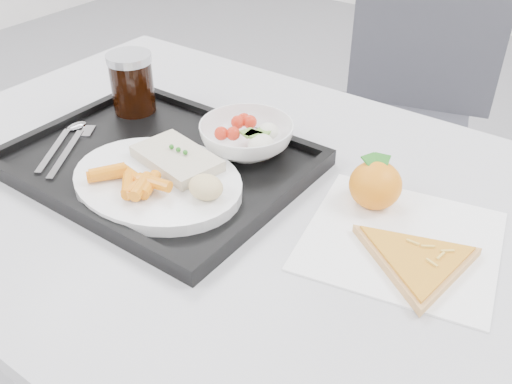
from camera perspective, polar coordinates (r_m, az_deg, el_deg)
table at (r=0.91m, az=-1.79°, el=-3.23°), size 1.20×0.80×0.75m
chair at (r=1.68m, az=14.54°, el=9.05°), size 0.52×0.52×0.93m
tray at (r=0.93m, az=-9.70°, el=2.90°), size 0.45×0.35×0.03m
dinner_plate at (r=0.85m, az=-9.84°, el=0.99°), size 0.27×0.27×0.02m
fish_fillet at (r=0.87m, az=-7.93°, el=3.36°), size 0.15×0.11×0.03m
bread_roll at (r=0.79m, az=-5.04°, el=0.50°), size 0.06×0.05×0.03m
salad_bowl at (r=0.93m, az=-0.94°, el=5.53°), size 0.15×0.15×0.05m
cola_glass at (r=1.06m, az=-12.31°, el=10.70°), size 0.08×0.08×0.11m
cutlery at (r=1.01m, az=-18.24°, el=4.91°), size 0.13×0.16×0.01m
napkin at (r=0.79m, az=14.32°, el=-4.71°), size 0.29×0.29×0.00m
tangerine at (r=0.83m, az=11.85°, el=0.72°), size 0.09×0.09×0.07m
pizza_slice at (r=0.75m, az=15.80°, el=-6.65°), size 0.23×0.23×0.02m
carrot_pile at (r=0.83m, az=-12.34°, el=1.13°), size 0.13×0.07×0.02m
salad_contents at (r=0.91m, az=-0.34°, el=5.81°), size 0.10×0.08×0.03m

